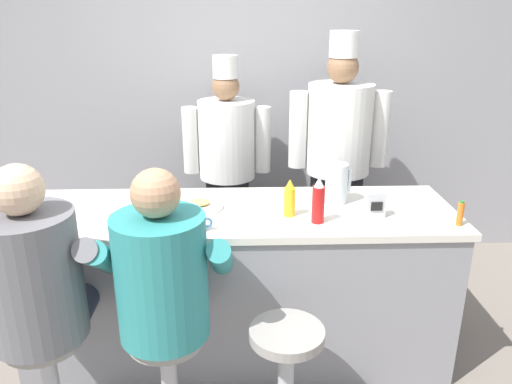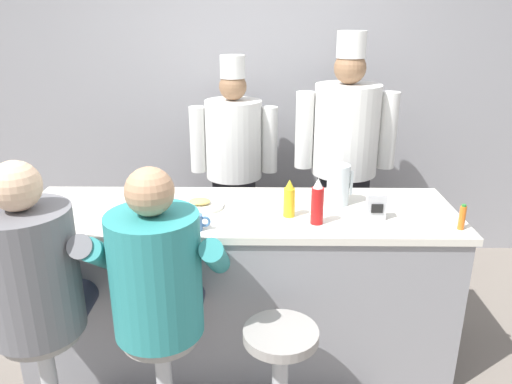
{
  "view_description": "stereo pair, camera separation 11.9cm",
  "coord_description": "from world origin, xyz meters",
  "px_view_note": "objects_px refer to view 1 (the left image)",
  "views": [
    {
      "loc": [
        0.02,
        -2.23,
        2.02
      ],
      "look_at": [
        0.1,
        0.34,
        1.07
      ],
      "focal_mm": 35.0,
      "sensor_mm": 36.0,
      "label": 1
    },
    {
      "loc": [
        0.14,
        -2.23,
        2.02
      ],
      "look_at": [
        0.1,
        0.34,
        1.07
      ],
      "focal_mm": 35.0,
      "sensor_mm": 36.0,
      "label": 2
    }
  ],
  "objects_px": {
    "coffee_mug_blue": "(198,223)",
    "napkin_dispenser_chrome": "(375,204)",
    "ketchup_bottle_red": "(318,201)",
    "diner_seated_grey": "(37,282)",
    "coffee_mug_white": "(33,219)",
    "diner_seated_teal": "(163,282)",
    "cook_in_whites_near": "(227,158)",
    "water_pitcher_clear": "(336,183)",
    "hot_sauce_bottle_orange": "(460,214)",
    "cook_in_whites_far": "(338,150)",
    "mustard_bottle_yellow": "(290,199)",
    "empty_stool_round": "(286,365)",
    "cereal_bowl": "(124,218)",
    "breakfast_plate": "(199,206)"
  },
  "relations": [
    {
      "from": "coffee_mug_blue",
      "to": "empty_stool_round",
      "type": "height_order",
      "value": "coffee_mug_blue"
    },
    {
      "from": "empty_stool_round",
      "to": "breakfast_plate",
      "type": "bearing_deg",
      "value": 122.79
    },
    {
      "from": "water_pitcher_clear",
      "to": "diner_seated_teal",
      "type": "distance_m",
      "value": 1.18
    },
    {
      "from": "ketchup_bottle_red",
      "to": "coffee_mug_white",
      "type": "height_order",
      "value": "ketchup_bottle_red"
    },
    {
      "from": "ketchup_bottle_red",
      "to": "coffee_mug_blue",
      "type": "bearing_deg",
      "value": -171.88
    },
    {
      "from": "hot_sauce_bottle_orange",
      "to": "coffee_mug_blue",
      "type": "distance_m",
      "value": 1.36
    },
    {
      "from": "napkin_dispenser_chrome",
      "to": "empty_stool_round",
      "type": "relative_size",
      "value": 0.23
    },
    {
      "from": "cereal_bowl",
      "to": "hot_sauce_bottle_orange",
      "type": "bearing_deg",
      "value": -3.05
    },
    {
      "from": "ketchup_bottle_red",
      "to": "coffee_mug_white",
      "type": "distance_m",
      "value": 1.49
    },
    {
      "from": "cook_in_whites_near",
      "to": "cook_in_whites_far",
      "type": "distance_m",
      "value": 0.85
    },
    {
      "from": "hot_sauce_bottle_orange",
      "to": "cook_in_whites_near",
      "type": "height_order",
      "value": "cook_in_whites_near"
    },
    {
      "from": "diner_seated_grey",
      "to": "empty_stool_round",
      "type": "bearing_deg",
      "value": -1.85
    },
    {
      "from": "mustard_bottle_yellow",
      "to": "coffee_mug_blue",
      "type": "xyz_separation_m",
      "value": [
        -0.49,
        -0.19,
        -0.06
      ]
    },
    {
      "from": "cook_in_whites_near",
      "to": "ketchup_bottle_red",
      "type": "bearing_deg",
      "value": -68.43
    },
    {
      "from": "water_pitcher_clear",
      "to": "napkin_dispenser_chrome",
      "type": "bearing_deg",
      "value": -51.32
    },
    {
      "from": "ketchup_bottle_red",
      "to": "diner_seated_grey",
      "type": "bearing_deg",
      "value": -161.86
    },
    {
      "from": "ketchup_bottle_red",
      "to": "diner_seated_grey",
      "type": "height_order",
      "value": "diner_seated_grey"
    },
    {
      "from": "hot_sauce_bottle_orange",
      "to": "cook_in_whites_near",
      "type": "relative_size",
      "value": 0.08
    },
    {
      "from": "ketchup_bottle_red",
      "to": "cook_in_whites_near",
      "type": "xyz_separation_m",
      "value": [
        -0.51,
        1.28,
        -0.13
      ]
    },
    {
      "from": "coffee_mug_white",
      "to": "diner_seated_teal",
      "type": "xyz_separation_m",
      "value": [
        0.73,
        -0.44,
        -0.14
      ]
    },
    {
      "from": "coffee_mug_white",
      "to": "cook_in_whites_far",
      "type": "height_order",
      "value": "cook_in_whites_far"
    },
    {
      "from": "coffee_mug_blue",
      "to": "coffee_mug_white",
      "type": "height_order",
      "value": "same"
    },
    {
      "from": "ketchup_bottle_red",
      "to": "cook_in_whites_far",
      "type": "distance_m",
      "value": 1.18
    },
    {
      "from": "water_pitcher_clear",
      "to": "cook_in_whites_far",
      "type": "height_order",
      "value": "cook_in_whites_far"
    },
    {
      "from": "coffee_mug_white",
      "to": "coffee_mug_blue",
      "type": "bearing_deg",
      "value": -6.0
    },
    {
      "from": "mustard_bottle_yellow",
      "to": "empty_stool_round",
      "type": "distance_m",
      "value": 0.85
    },
    {
      "from": "ketchup_bottle_red",
      "to": "empty_stool_round",
      "type": "height_order",
      "value": "ketchup_bottle_red"
    },
    {
      "from": "breakfast_plate",
      "to": "cook_in_whites_near",
      "type": "height_order",
      "value": "cook_in_whites_near"
    },
    {
      "from": "water_pitcher_clear",
      "to": "diner_seated_teal",
      "type": "bearing_deg",
      "value": -141.56
    },
    {
      "from": "mustard_bottle_yellow",
      "to": "diner_seated_grey",
      "type": "height_order",
      "value": "diner_seated_grey"
    },
    {
      "from": "diner_seated_grey",
      "to": "cook_in_whites_far",
      "type": "bearing_deg",
      "value": 43.63
    },
    {
      "from": "mustard_bottle_yellow",
      "to": "cook_in_whites_far",
      "type": "bearing_deg",
      "value": 66.03
    },
    {
      "from": "coffee_mug_white",
      "to": "cook_in_whites_far",
      "type": "bearing_deg",
      "value": 31.99
    },
    {
      "from": "napkin_dispenser_chrome",
      "to": "diner_seated_teal",
      "type": "distance_m",
      "value": 1.21
    },
    {
      "from": "coffee_mug_white",
      "to": "cereal_bowl",
      "type": "bearing_deg",
      "value": 3.37
    },
    {
      "from": "water_pitcher_clear",
      "to": "breakfast_plate",
      "type": "height_order",
      "value": "water_pitcher_clear"
    },
    {
      "from": "mustard_bottle_yellow",
      "to": "empty_stool_round",
      "type": "bearing_deg",
      "value": -95.74
    },
    {
      "from": "diner_seated_teal",
      "to": "cereal_bowl",
      "type": "bearing_deg",
      "value": 119.91
    },
    {
      "from": "ketchup_bottle_red",
      "to": "diner_seated_grey",
      "type": "relative_size",
      "value": 0.18
    },
    {
      "from": "coffee_mug_blue",
      "to": "napkin_dispenser_chrome",
      "type": "xyz_separation_m",
      "value": [
        0.95,
        0.16,
        0.03
      ]
    },
    {
      "from": "diner_seated_teal",
      "to": "cook_in_whites_near",
      "type": "relative_size",
      "value": 0.82
    },
    {
      "from": "cereal_bowl",
      "to": "cook_in_whites_near",
      "type": "xyz_separation_m",
      "value": [
        0.52,
        1.25,
        -0.04
      ]
    },
    {
      "from": "coffee_mug_blue",
      "to": "cook_in_whites_far",
      "type": "height_order",
      "value": "cook_in_whites_far"
    },
    {
      "from": "diner_seated_grey",
      "to": "diner_seated_teal",
      "type": "relative_size",
      "value": 1.02
    },
    {
      "from": "water_pitcher_clear",
      "to": "cereal_bowl",
      "type": "distance_m",
      "value": 1.21
    },
    {
      "from": "hot_sauce_bottle_orange",
      "to": "diner_seated_grey",
      "type": "height_order",
      "value": "diner_seated_grey"
    },
    {
      "from": "hot_sauce_bottle_orange",
      "to": "breakfast_plate",
      "type": "height_order",
      "value": "hot_sauce_bottle_orange"
    },
    {
      "from": "coffee_mug_white",
      "to": "cook_in_whites_near",
      "type": "height_order",
      "value": "cook_in_whites_near"
    },
    {
      "from": "mustard_bottle_yellow",
      "to": "diner_seated_grey",
      "type": "bearing_deg",
      "value": -155.86
    },
    {
      "from": "hot_sauce_bottle_orange",
      "to": "ketchup_bottle_red",
      "type": "bearing_deg",
      "value": 174.94
    }
  ]
}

